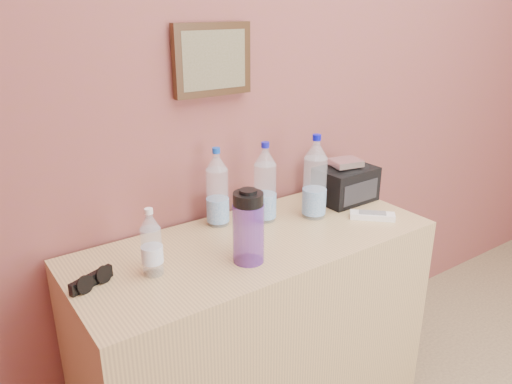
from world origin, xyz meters
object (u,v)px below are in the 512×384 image
Objects in this scene: dresser at (256,336)px; nalgene_bottle at (248,227)px; pet_large_c at (265,186)px; pet_large_b at (217,191)px; ac_remote at (372,216)px; pet_small at (152,246)px; foil_packet at (346,163)px; sunglasses at (91,280)px; toiletry_bag at (346,182)px; pet_large_d at (315,181)px.

nalgene_bottle is (-0.11, -0.11, 0.52)m from dresser.
dresser is 4.22× the size of pet_large_c.
ac_remote is at bearing -30.29° from pet_large_b.
pet_large_b is at bearing 157.29° from pet_large_c.
pet_small is 1.28× the size of ac_remote.
pet_large_b is at bearing 168.03° from foil_packet.
sunglasses is (-0.57, 0.03, 0.42)m from dresser.
dresser is 5.44× the size of toiletry_bag.
pet_large_c is (0.17, -0.07, 0.00)m from pet_large_b.
pet_large_b is 0.37m from pet_large_d.
nalgene_bottle is 1.03× the size of toiletry_bag.
toiletry_bag is (0.63, 0.20, -0.04)m from nalgene_bottle.
nalgene_bottle is (-0.41, -0.15, -0.02)m from pet_large_d.
sunglasses is at bearing 163.38° from nalgene_bottle.
sunglasses is 1.25× the size of foil_packet.
nalgene_bottle is 2.10× the size of foil_packet.
pet_large_d is at bearing -177.01° from ac_remote.
nalgene_bottle reaches higher than foil_packet.
foil_packet is (0.89, 0.09, 0.08)m from pet_small.
dresser is 0.55m from nalgene_bottle.
pet_large_d is 2.23× the size of sunglasses.
nalgene_bottle is (-0.23, -0.23, -0.01)m from pet_large_c.
sunglasses is at bearing -179.09° from pet_large_d.
pet_large_b reaches higher than foil_packet.
ac_remote is at bearing -33.57° from pet_large_c.
pet_large_c is 0.43m from ac_remote.
pet_large_c reaches higher than dresser.
pet_large_c reaches higher than pet_large_b.
nalgene_bottle reaches higher than dresser.
toiletry_bag is at bearing 10.34° from dresser.
pet_large_c is 0.38m from foil_packet.
pet_large_b is 0.60m from ac_remote.
pet_large_c reaches higher than pet_small.
ac_remote is at bearing 0.41° from nalgene_bottle.
foil_packet is at bearing 5.75° from pet_small.
pet_large_c is at bearing 44.05° from dresser.
dresser is 0.63m from pet_large_d.
dresser is at bearing -24.42° from sunglasses.
pet_large_b is at bearing 101.07° from dresser.
nalgene_bottle is at bearing -102.59° from pet_large_b.
sunglasses reaches higher than ac_remote.
pet_large_b reaches higher than pet_small.
pet_large_b is 0.31m from nalgene_bottle.
foil_packet is at bearing 126.18° from ac_remote.
pet_large_c is 1.29× the size of toiletry_bag.
foil_packet is (0.37, -0.04, 0.04)m from pet_large_c.
toiletry_bag is (0.22, 0.05, -0.06)m from pet_large_d.
pet_large_b reaches higher than sunglasses.
nalgene_bottle is at bearing -135.00° from pet_large_c.
pet_large_c is 2.63× the size of foil_packet.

